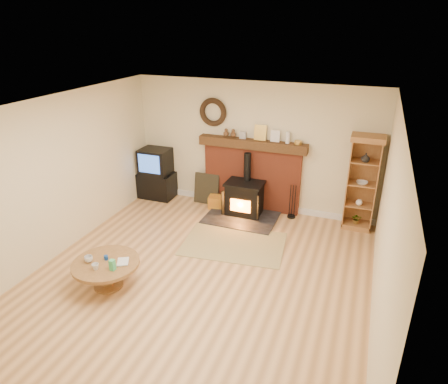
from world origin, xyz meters
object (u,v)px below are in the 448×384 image
at_px(wood_stove, 244,200).
at_px(coffee_table, 106,267).
at_px(curio_cabinet, 362,183).
at_px(tv_unit, 156,174).

relative_size(wood_stove, coffee_table, 1.44).
height_order(wood_stove, curio_cabinet, curio_cabinet).
xyz_separation_m(wood_stove, coffee_table, (-1.15, -2.96, 0.00)).
xyz_separation_m(wood_stove, tv_unit, (-2.09, 0.20, 0.19)).
distance_m(wood_stove, coffee_table, 3.18).
distance_m(wood_stove, tv_unit, 2.11).
distance_m(wood_stove, curio_cabinet, 2.26).
bearing_deg(curio_cabinet, wood_stove, -172.61).
distance_m(tv_unit, curio_cabinet, 4.28).
bearing_deg(wood_stove, tv_unit, 174.61).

